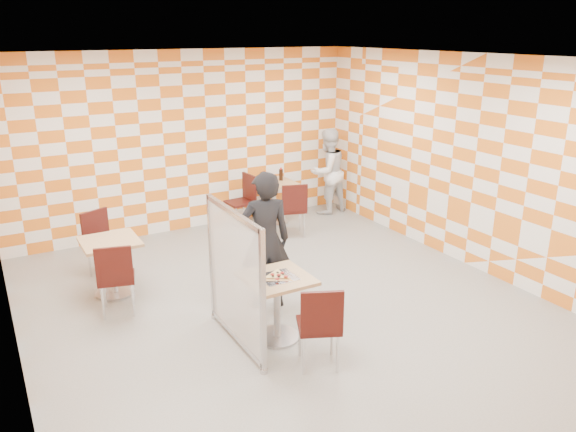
% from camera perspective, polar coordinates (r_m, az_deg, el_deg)
% --- Properties ---
extents(room_shell, '(7.00, 7.00, 7.00)m').
position_cam_1_polar(room_shell, '(6.93, -2.12, 3.40)').
color(room_shell, gray).
rests_on(room_shell, ground).
extents(main_table, '(0.70, 0.70, 0.75)m').
position_cam_1_polar(main_table, '(6.21, -1.12, -8.22)').
color(main_table, tan).
rests_on(main_table, ground).
extents(second_table, '(0.70, 0.70, 0.75)m').
position_cam_1_polar(second_table, '(9.92, -1.44, 2.12)').
color(second_table, tan).
rests_on(second_table, ground).
extents(empty_table, '(0.70, 0.70, 0.75)m').
position_cam_1_polar(empty_table, '(7.57, -17.50, -4.05)').
color(empty_table, tan).
rests_on(empty_table, ground).
extents(chair_main_front, '(0.56, 0.56, 0.92)m').
position_cam_1_polar(chair_main_front, '(5.66, 3.29, -10.67)').
color(chair_main_front, '#380E0B').
rests_on(chair_main_front, ground).
extents(chair_second_front, '(0.53, 0.54, 0.92)m').
position_cam_1_polar(chair_second_front, '(9.21, 0.55, 1.05)').
color(chair_second_front, '#380E0B').
rests_on(chair_second_front, ground).
extents(chair_second_side, '(0.46, 0.46, 0.92)m').
position_cam_1_polar(chair_second_side, '(9.75, -4.47, 2.00)').
color(chair_second_side, '#380E0B').
rests_on(chair_second_side, ground).
extents(chair_empty_near, '(0.52, 0.52, 0.92)m').
position_cam_1_polar(chair_empty_near, '(6.98, -17.12, -5.66)').
color(chair_empty_near, '#380E0B').
rests_on(chair_empty_near, ground).
extents(chair_empty_far, '(0.56, 0.56, 0.92)m').
position_cam_1_polar(chair_empty_far, '(8.21, -18.48, -2.13)').
color(chair_empty_far, '#380E0B').
rests_on(chair_empty_far, ground).
extents(partition, '(0.08, 1.38, 1.55)m').
position_cam_1_polar(partition, '(6.01, -5.40, -6.28)').
color(partition, white).
rests_on(partition, ground).
extents(man_dark, '(0.71, 0.56, 1.73)m').
position_cam_1_polar(man_dark, '(6.80, -2.35, -2.52)').
color(man_dark, black).
rests_on(man_dark, ground).
extents(man_white, '(0.87, 0.73, 1.58)m').
position_cam_1_polar(man_white, '(10.45, 4.04, 4.53)').
color(man_white, white).
rests_on(man_white, ground).
extents(pizza_on_foil, '(0.40, 0.40, 0.04)m').
position_cam_1_polar(pizza_on_foil, '(6.09, -1.06, -6.10)').
color(pizza_on_foil, silver).
rests_on(pizza_on_foil, main_table).
extents(sport_bottle, '(0.06, 0.06, 0.20)m').
position_cam_1_polar(sport_bottle, '(9.81, -2.51, 3.91)').
color(sport_bottle, white).
rests_on(sport_bottle, second_table).
extents(soda_bottle, '(0.07, 0.07, 0.23)m').
position_cam_1_polar(soda_bottle, '(9.95, -0.72, 4.23)').
color(soda_bottle, black).
rests_on(soda_bottle, second_table).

